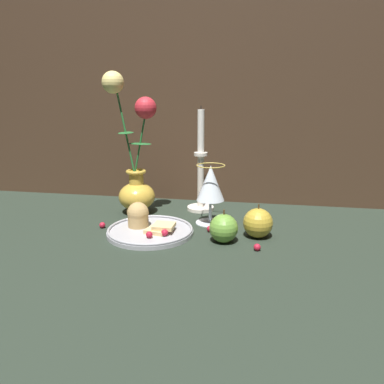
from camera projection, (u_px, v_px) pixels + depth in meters
The scene contains 11 objects.
ground_plane at pixel (176, 227), 1.00m from camera, with size 2.40×2.40×0.00m, color #232D23.
wall_back at pixel (195, 7), 1.13m from camera, with size 2.40×0.04×1.20m, color #422D1E.
vase at pixel (135, 167), 1.08m from camera, with size 0.15×0.11×0.41m.
plate_with_pastries at pixel (148, 227), 0.95m from camera, with size 0.22×0.22×0.07m.
wine_glass at pixel (211, 186), 1.01m from camera, with size 0.08×0.08×0.16m.
candlestick at pixel (201, 176), 1.13m from camera, with size 0.08×0.08×0.31m.
apple_beside_vase at pixel (258, 223), 0.92m from camera, with size 0.07×0.07×0.09m.
apple_near_glass at pixel (224, 228), 0.89m from camera, with size 0.07×0.07×0.08m.
berry_near_plate at pixel (257, 247), 0.84m from camera, with size 0.02×0.02×0.02m, color #AD192D.
berry_front_center at pixel (210, 229), 0.96m from camera, with size 0.02×0.02×0.02m, color #AD192D.
berry_by_glass_stem at pixel (102, 225), 0.99m from camera, with size 0.02×0.02×0.02m, color #AD192D.
Camera 1 is at (0.21, -0.93, 0.34)m, focal length 35.00 mm.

